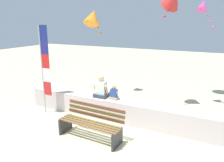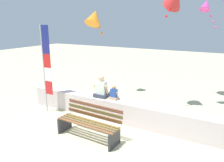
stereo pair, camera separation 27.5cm
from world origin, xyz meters
name	(u,v)px [view 1 (the left image)]	position (x,y,z in m)	size (l,w,h in m)	color
ground_plane	(99,136)	(0.00, 0.00, 0.00)	(40.00, 40.00, 0.00)	beige
seawall_ledge	(117,110)	(0.00, 1.14, 0.34)	(6.59, 0.50, 0.68)	beige
park_bench	(91,123)	(-0.15, -0.17, 0.43)	(1.82, 0.68, 0.88)	brown
person_adult	(101,88)	(-0.59, 1.17, 0.97)	(0.49, 0.36, 0.75)	#383E4F
person_child	(114,94)	(-0.13, 1.17, 0.86)	(0.31, 0.22, 0.47)	tan
flag_banner	(44,65)	(-2.40, 0.59, 1.68)	(0.35, 0.05, 2.97)	#B7B7BC
kite_magenta	(203,6)	(2.03, 3.61, 3.59)	(0.64, 0.52, 1.00)	#DB3D9E
kite_orange	(93,17)	(-1.29, 1.88, 3.21)	(0.64, 0.76, 0.94)	orange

